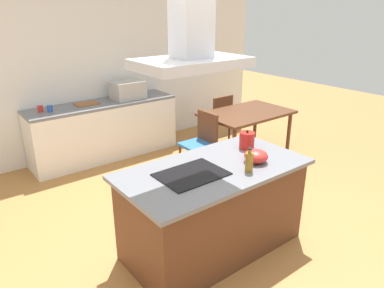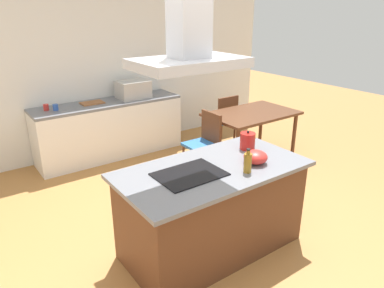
{
  "view_description": "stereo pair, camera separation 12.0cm",
  "coord_description": "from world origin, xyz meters",
  "px_view_note": "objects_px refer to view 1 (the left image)",
  "views": [
    {
      "loc": [
        -2.04,
        -2.3,
        2.32
      ],
      "look_at": [
        0.05,
        0.4,
        1.0
      ],
      "focal_mm": 33.65,
      "sensor_mm": 36.0,
      "label": 1
    },
    {
      "loc": [
        -1.95,
        -2.37,
        2.32
      ],
      "look_at": [
        0.05,
        0.4,
        1.0
      ],
      "focal_mm": 33.65,
      "sensor_mm": 36.0,
      "label": 2
    }
  ],
  "objects_px": {
    "olive_oil_bottle": "(249,162)",
    "mixing_bowl": "(256,156)",
    "coffee_mug_red": "(40,109)",
    "chair_at_left_end": "(202,139)",
    "tea_kettle": "(247,140)",
    "range_hood": "(191,35)",
    "cooktop": "(192,174)",
    "dining_table": "(247,117)",
    "countertop_microwave": "(128,90)",
    "coffee_mug_blue": "(50,109)",
    "chair_facing_back_wall": "(218,117)",
    "cutting_board": "(87,104)"
  },
  "relations": [
    {
      "from": "olive_oil_bottle",
      "to": "mixing_bowl",
      "type": "xyz_separation_m",
      "value": [
        0.2,
        0.1,
        -0.03
      ]
    },
    {
      "from": "coffee_mug_red",
      "to": "chair_at_left_end",
      "type": "relative_size",
      "value": 0.1
    },
    {
      "from": "tea_kettle",
      "to": "range_hood",
      "type": "height_order",
      "value": "range_hood"
    },
    {
      "from": "cooktop",
      "to": "mixing_bowl",
      "type": "height_order",
      "value": "mixing_bowl"
    },
    {
      "from": "dining_table",
      "to": "range_hood",
      "type": "distance_m",
      "value": 3.06
    },
    {
      "from": "tea_kettle",
      "to": "dining_table",
      "type": "relative_size",
      "value": 0.15
    },
    {
      "from": "tea_kettle",
      "to": "countertop_microwave",
      "type": "height_order",
      "value": "countertop_microwave"
    },
    {
      "from": "dining_table",
      "to": "range_hood",
      "type": "height_order",
      "value": "range_hood"
    },
    {
      "from": "countertop_microwave",
      "to": "coffee_mug_blue",
      "type": "bearing_deg",
      "value": -178.89
    },
    {
      "from": "countertop_microwave",
      "to": "coffee_mug_blue",
      "type": "relative_size",
      "value": 5.56
    },
    {
      "from": "coffee_mug_red",
      "to": "chair_facing_back_wall",
      "type": "bearing_deg",
      "value": -16.1
    },
    {
      "from": "tea_kettle",
      "to": "range_hood",
      "type": "distance_m",
      "value": 1.41
    },
    {
      "from": "coffee_mug_blue",
      "to": "dining_table",
      "type": "bearing_deg",
      "value": -27.72
    },
    {
      "from": "chair_facing_back_wall",
      "to": "range_hood",
      "type": "bearing_deg",
      "value": -136.26
    },
    {
      "from": "coffee_mug_blue",
      "to": "chair_facing_back_wall",
      "type": "xyz_separation_m",
      "value": [
        2.6,
        -0.7,
        -0.44
      ]
    },
    {
      "from": "tea_kettle",
      "to": "chair_at_left_end",
      "type": "height_order",
      "value": "tea_kettle"
    },
    {
      "from": "coffee_mug_blue",
      "to": "chair_at_left_end",
      "type": "height_order",
      "value": "coffee_mug_blue"
    },
    {
      "from": "coffee_mug_red",
      "to": "mixing_bowl",
      "type": "bearing_deg",
      "value": -70.09
    },
    {
      "from": "cutting_board",
      "to": "dining_table",
      "type": "bearing_deg",
      "value": -35.4
    },
    {
      "from": "cooktop",
      "to": "olive_oil_bottle",
      "type": "relative_size",
      "value": 2.62
    },
    {
      "from": "range_hood",
      "to": "coffee_mug_blue",
      "type": "bearing_deg",
      "value": 96.94
    },
    {
      "from": "olive_oil_bottle",
      "to": "mixing_bowl",
      "type": "bearing_deg",
      "value": 26.75
    },
    {
      "from": "cutting_board",
      "to": "chair_facing_back_wall",
      "type": "height_order",
      "value": "cutting_board"
    },
    {
      "from": "chair_at_left_end",
      "to": "range_hood",
      "type": "relative_size",
      "value": 0.99
    },
    {
      "from": "coffee_mug_red",
      "to": "coffee_mug_blue",
      "type": "relative_size",
      "value": 1.0
    },
    {
      "from": "coffee_mug_blue",
      "to": "cutting_board",
      "type": "height_order",
      "value": "coffee_mug_blue"
    },
    {
      "from": "dining_table",
      "to": "coffee_mug_red",
      "type": "bearing_deg",
      "value": 151.89
    },
    {
      "from": "dining_table",
      "to": "chair_facing_back_wall",
      "type": "height_order",
      "value": "chair_facing_back_wall"
    },
    {
      "from": "chair_at_left_end",
      "to": "coffee_mug_blue",
      "type": "bearing_deg",
      "value": 140.96
    },
    {
      "from": "tea_kettle",
      "to": "chair_facing_back_wall",
      "type": "height_order",
      "value": "tea_kettle"
    },
    {
      "from": "countertop_microwave",
      "to": "coffee_mug_red",
      "type": "height_order",
      "value": "countertop_microwave"
    },
    {
      "from": "mixing_bowl",
      "to": "chair_at_left_end",
      "type": "relative_size",
      "value": 0.26
    },
    {
      "from": "tea_kettle",
      "to": "olive_oil_bottle",
      "type": "xyz_separation_m",
      "value": [
        -0.4,
        -0.42,
        0.01
      ]
    },
    {
      "from": "tea_kettle",
      "to": "cutting_board",
      "type": "height_order",
      "value": "tea_kettle"
    },
    {
      "from": "tea_kettle",
      "to": "cutting_board",
      "type": "xyz_separation_m",
      "value": [
        -0.63,
        2.78,
        -0.08
      ]
    },
    {
      "from": "countertop_microwave",
      "to": "tea_kettle",
      "type": "bearing_deg",
      "value": -91.15
    },
    {
      "from": "tea_kettle",
      "to": "olive_oil_bottle",
      "type": "relative_size",
      "value": 0.92
    },
    {
      "from": "cooktop",
      "to": "chair_at_left_end",
      "type": "xyz_separation_m",
      "value": [
        1.34,
        1.49,
        -0.4
      ]
    },
    {
      "from": "dining_table",
      "to": "cooktop",
      "type": "bearing_deg",
      "value": -146.52
    },
    {
      "from": "mixing_bowl",
      "to": "coffee_mug_red",
      "type": "xyz_separation_m",
      "value": [
        -1.12,
        3.1,
        -0.02
      ]
    },
    {
      "from": "coffee_mug_red",
      "to": "cooktop",
      "type": "bearing_deg",
      "value": -81.14
    },
    {
      "from": "countertop_microwave",
      "to": "chair_facing_back_wall",
      "type": "xyz_separation_m",
      "value": [
        1.34,
        -0.73,
        -0.53
      ]
    },
    {
      "from": "chair_at_left_end",
      "to": "chair_facing_back_wall",
      "type": "distance_m",
      "value": 1.13
    },
    {
      "from": "mixing_bowl",
      "to": "countertop_microwave",
      "type": "distance_m",
      "value": 3.05
    },
    {
      "from": "chair_at_left_end",
      "to": "range_hood",
      "type": "bearing_deg",
      "value": -131.9
    },
    {
      "from": "cutting_board",
      "to": "coffee_mug_blue",
      "type": "bearing_deg",
      "value": -172.6
    },
    {
      "from": "dining_table",
      "to": "chair_at_left_end",
      "type": "distance_m",
      "value": 0.93
    },
    {
      "from": "countertop_microwave",
      "to": "dining_table",
      "type": "relative_size",
      "value": 0.36
    },
    {
      "from": "coffee_mug_blue",
      "to": "tea_kettle",
      "type": "bearing_deg",
      "value": -65.92
    },
    {
      "from": "cutting_board",
      "to": "chair_at_left_end",
      "type": "bearing_deg",
      "value": -52.35
    }
  ]
}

